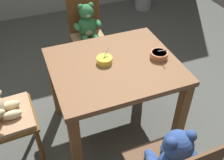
# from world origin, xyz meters

# --- Properties ---
(ground_plane) EXTENTS (5.20, 5.20, 0.04)m
(ground_plane) POSITION_xyz_m (0.00, 0.00, -0.02)
(ground_plane) COLOR #50524C
(dining_table) EXTENTS (0.96, 0.82, 0.72)m
(dining_table) POSITION_xyz_m (0.00, 0.00, 0.59)
(dining_table) COLOR brown
(dining_table) RESTS_ON ground_plane
(teddy_chair_far_center) EXTENTS (0.37, 0.37, 0.91)m
(teddy_chair_far_center) POSITION_xyz_m (0.03, 0.82, 0.56)
(teddy_chair_far_center) COLOR brown
(teddy_chair_far_center) RESTS_ON ground_plane
(porridge_bowl_terracotta_near_right) EXTENTS (0.14, 0.15, 0.12)m
(porridge_bowl_terracotta_near_right) POSITION_xyz_m (0.35, -0.05, 0.74)
(porridge_bowl_terracotta_near_right) COLOR #B76D47
(porridge_bowl_terracotta_near_right) RESTS_ON dining_table
(porridge_bowl_yellow_center) EXTENTS (0.12, 0.12, 0.11)m
(porridge_bowl_yellow_center) POSITION_xyz_m (-0.06, 0.04, 0.74)
(porridge_bowl_yellow_center) COLOR yellow
(porridge_bowl_yellow_center) RESTS_ON dining_table
(metal_pail) EXTENTS (0.27, 0.27, 0.22)m
(metal_pail) POSITION_xyz_m (1.35, 2.15, 0.11)
(metal_pail) COLOR #93969B
(metal_pail) RESTS_ON ground_plane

